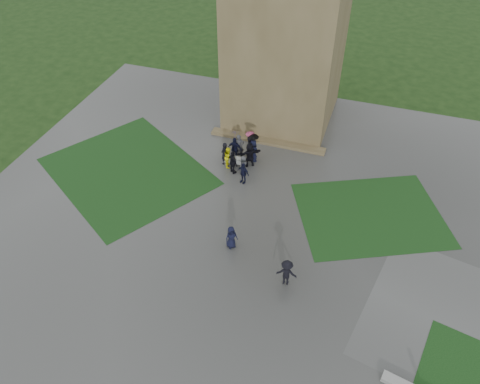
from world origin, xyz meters
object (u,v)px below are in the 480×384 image
(bench, at_px, (234,161))
(pedestrian_near, at_px, (287,273))
(tower, at_px, (289,5))
(pedestrian_mid, at_px, (231,237))

(bench, distance_m, pedestrian_near, 10.94)
(bench, bearing_deg, tower, 76.02)
(bench, height_order, pedestrian_near, pedestrian_near)
(tower, height_order, bench, tower)
(tower, distance_m, pedestrian_near, 19.41)
(pedestrian_mid, relative_size, pedestrian_near, 0.90)
(tower, height_order, pedestrian_mid, tower)
(tower, relative_size, pedestrian_mid, 11.42)
(tower, xyz_separation_m, pedestrian_mid, (0.91, -15.40, -8.19))
(bench, relative_size, pedestrian_near, 0.79)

